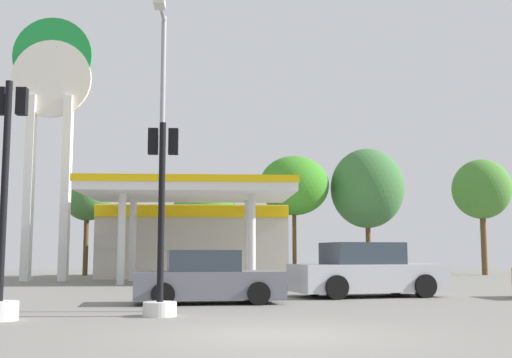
{
  "coord_description": "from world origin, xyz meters",
  "views": [
    {
      "loc": [
        -0.9,
        -10.47,
        1.31
      ],
      "look_at": [
        0.48,
        12.82,
        4.04
      ],
      "focal_mm": 44.79,
      "sensor_mm": 36.0,
      "label": 1
    }
  ],
  "objects_px": {
    "traffic_signal_1": "(161,244)",
    "tree_5": "(482,190)",
    "tree_1": "(87,198)",
    "car_2": "(366,272)",
    "tree_3": "(294,186)",
    "traffic_signal_0": "(3,241)",
    "tree_4": "(367,188)",
    "tree_2": "(205,209)",
    "corner_streetlamp": "(161,129)",
    "station_pole_sign": "(50,111)",
    "car_3": "(208,279)"
  },
  "relations": [
    {
      "from": "tree_4",
      "to": "traffic_signal_1",
      "type": "bearing_deg",
      "value": -111.92
    },
    {
      "from": "tree_4",
      "to": "car_3",
      "type": "bearing_deg",
      "value": -112.75
    },
    {
      "from": "station_pole_sign",
      "to": "tree_3",
      "type": "height_order",
      "value": "station_pole_sign"
    },
    {
      "from": "corner_streetlamp",
      "to": "car_2",
      "type": "bearing_deg",
      "value": 39.65
    },
    {
      "from": "traffic_signal_0",
      "to": "tree_5",
      "type": "height_order",
      "value": "tree_5"
    },
    {
      "from": "traffic_signal_0",
      "to": "tree_1",
      "type": "relative_size",
      "value": 0.79
    },
    {
      "from": "traffic_signal_0",
      "to": "tree_2",
      "type": "xyz_separation_m",
      "value": [
        3.46,
        25.59,
        2.42
      ]
    },
    {
      "from": "station_pole_sign",
      "to": "tree_5",
      "type": "distance_m",
      "value": 25.81
    },
    {
      "from": "tree_3",
      "to": "car_2",
      "type": "bearing_deg",
      "value": -90.75
    },
    {
      "from": "tree_2",
      "to": "tree_3",
      "type": "xyz_separation_m",
      "value": [
        5.63,
        1.42,
        1.61
      ]
    },
    {
      "from": "tree_3",
      "to": "tree_5",
      "type": "distance_m",
      "value": 11.64
    },
    {
      "from": "traffic_signal_1",
      "to": "tree_1",
      "type": "xyz_separation_m",
      "value": [
        -6.74,
        25.37,
        3.13
      ]
    },
    {
      "from": "station_pole_sign",
      "to": "tree_2",
      "type": "relative_size",
      "value": 2.22
    },
    {
      "from": "tree_3",
      "to": "corner_streetlamp",
      "type": "bearing_deg",
      "value": -103.51
    },
    {
      "from": "traffic_signal_1",
      "to": "corner_streetlamp",
      "type": "xyz_separation_m",
      "value": [
        -0.11,
        0.85,
        2.66
      ]
    },
    {
      "from": "tree_3",
      "to": "tree_4",
      "type": "relative_size",
      "value": 0.92
    },
    {
      "from": "car_2",
      "to": "traffic_signal_1",
      "type": "xyz_separation_m",
      "value": [
        -5.74,
        -5.71,
        0.77
      ]
    },
    {
      "from": "car_3",
      "to": "traffic_signal_1",
      "type": "xyz_separation_m",
      "value": [
        -0.94,
        -3.34,
        0.88
      ]
    },
    {
      "from": "station_pole_sign",
      "to": "tree_5",
      "type": "bearing_deg",
      "value": 16.29
    },
    {
      "from": "station_pole_sign",
      "to": "car_2",
      "type": "xyz_separation_m",
      "value": [
        12.81,
        -11.86,
        -7.52
      ]
    },
    {
      "from": "station_pole_sign",
      "to": "traffic_signal_0",
      "type": "height_order",
      "value": "station_pole_sign"
    },
    {
      "from": "traffic_signal_0",
      "to": "tree_4",
      "type": "xyz_separation_m",
      "value": [
        13.97,
        27.73,
        3.97
      ]
    },
    {
      "from": "tree_1",
      "to": "tree_5",
      "type": "relative_size",
      "value": 0.85
    },
    {
      "from": "traffic_signal_1",
      "to": "station_pole_sign",
      "type": "bearing_deg",
      "value": 111.93
    },
    {
      "from": "traffic_signal_0",
      "to": "traffic_signal_1",
      "type": "xyz_separation_m",
      "value": [
        3.08,
        0.67,
        -0.04
      ]
    },
    {
      "from": "car_2",
      "to": "tree_2",
      "type": "xyz_separation_m",
      "value": [
        -5.36,
        19.21,
        3.23
      ]
    },
    {
      "from": "tree_2",
      "to": "tree_1",
      "type": "bearing_deg",
      "value": 176.33
    },
    {
      "from": "car_3",
      "to": "tree_3",
      "type": "distance_m",
      "value": 24.06
    },
    {
      "from": "car_2",
      "to": "car_3",
      "type": "bearing_deg",
      "value": -153.78
    },
    {
      "from": "tree_2",
      "to": "tree_5",
      "type": "height_order",
      "value": "tree_5"
    },
    {
      "from": "car_3",
      "to": "tree_4",
      "type": "bearing_deg",
      "value": 67.25
    },
    {
      "from": "traffic_signal_1",
      "to": "tree_5",
      "type": "relative_size",
      "value": 0.58
    },
    {
      "from": "car_3",
      "to": "traffic_signal_0",
      "type": "height_order",
      "value": "traffic_signal_0"
    },
    {
      "from": "car_3",
      "to": "tree_3",
      "type": "height_order",
      "value": "tree_3"
    },
    {
      "from": "tree_4",
      "to": "traffic_signal_0",
      "type": "bearing_deg",
      "value": -116.74
    },
    {
      "from": "station_pole_sign",
      "to": "traffic_signal_1",
      "type": "relative_size",
      "value": 3.15
    },
    {
      "from": "station_pole_sign",
      "to": "tree_4",
      "type": "distance_m",
      "value": 20.5
    },
    {
      "from": "car_2",
      "to": "tree_4",
      "type": "height_order",
      "value": "tree_4"
    },
    {
      "from": "tree_1",
      "to": "tree_2",
      "type": "xyz_separation_m",
      "value": [
        7.12,
        -0.46,
        -0.67
      ]
    },
    {
      "from": "car_2",
      "to": "corner_streetlamp",
      "type": "height_order",
      "value": "corner_streetlamp"
    },
    {
      "from": "car_2",
      "to": "tree_3",
      "type": "relative_size",
      "value": 0.65
    },
    {
      "from": "tree_3",
      "to": "traffic_signal_0",
      "type": "bearing_deg",
      "value": -108.61
    },
    {
      "from": "traffic_signal_0",
      "to": "tree_2",
      "type": "distance_m",
      "value": 25.94
    },
    {
      "from": "car_3",
      "to": "traffic_signal_0",
      "type": "xyz_separation_m",
      "value": [
        -4.03,
        -4.02,
        0.92
      ]
    },
    {
      "from": "car_2",
      "to": "traffic_signal_0",
      "type": "xyz_separation_m",
      "value": [
        -8.83,
        -6.38,
        0.81
      ]
    },
    {
      "from": "traffic_signal_0",
      "to": "tree_3",
      "type": "xyz_separation_m",
      "value": [
        9.09,
        27.01,
        4.03
      ]
    },
    {
      "from": "tree_1",
      "to": "corner_streetlamp",
      "type": "xyz_separation_m",
      "value": [
        6.62,
        -24.52,
        -0.47
      ]
    },
    {
      "from": "tree_2",
      "to": "tree_5",
      "type": "xyz_separation_m",
      "value": [
        17.16,
        -0.16,
        1.28
      ]
    },
    {
      "from": "station_pole_sign",
      "to": "tree_4",
      "type": "xyz_separation_m",
      "value": [
        17.96,
        9.5,
        -2.74
      ]
    },
    {
      "from": "tree_4",
      "to": "station_pole_sign",
      "type": "bearing_deg",
      "value": -152.13
    }
  ]
}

